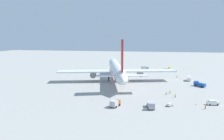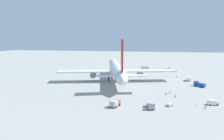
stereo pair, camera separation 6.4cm
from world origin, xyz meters
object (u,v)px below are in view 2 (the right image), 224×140
Objects in this scene: service_truck_3 at (189,78)px; service_van at (213,102)px; ground_worker_2 at (175,96)px; ground_worker_3 at (170,92)px; ground_worker_5 at (155,69)px; service_truck_4 at (151,105)px; traffic_cone_0 at (48,82)px; traffic_cone_2 at (196,104)px; service_truck_0 at (168,69)px; traffic_cone_1 at (92,99)px; service_truck_1 at (145,68)px; traffic_cone_3 at (89,69)px; traffic_cone_4 at (179,76)px; service_truck_2 at (115,103)px; ground_worker_4 at (177,76)px; ground_worker_0 at (205,107)px; ground_worker_1 at (166,93)px; baggage_cart_0 at (170,105)px; service_truck_5 at (199,84)px.

service_van is (-48.85, -1.77, -0.50)m from service_truck_3.
ground_worker_2 is 6.87m from ground_worker_3.
service_van is 2.84× the size of ground_worker_5.
service_van is at bearing -69.54° from service_truck_4.
traffic_cone_0 is 84.22m from traffic_cone_2.
traffic_cone_1 is at bearing 158.07° from service_truck_0.
service_truck_1 is 3.80× the size of ground_worker_3.
traffic_cone_3 is at bearing 94.92° from ground_worker_5.
service_truck_0 is 10.66× the size of traffic_cone_4.
service_van is (10.11, -38.03, -0.43)m from service_truck_2.
service_truck_4 reaches higher than traffic_cone_3.
ground_worker_4 reaches higher than ground_worker_2.
service_truck_4 is 25.14m from ground_worker_3.
service_truck_3 is at bearing -21.23° from service_truck_4.
service_truck_4 is at bearing 166.62° from ground_worker_4.
ground_worker_3 is at bearing 177.61° from service_truck_0.
ground_worker_2 is 3.18× the size of traffic_cone_4.
traffic_cone_4 is (70.31, 2.00, -0.55)m from ground_worker_0.
ground_worker_3 is 18.40m from traffic_cone_2.
ground_worker_1 is at bearing -43.56° from service_truck_2.
traffic_cone_3 is 1.00× the size of traffic_cone_4.
ground_worker_1 is 70.22m from traffic_cone_0.
traffic_cone_1 is 79.88m from traffic_cone_4.
ground_worker_5 is (100.24, -14.95, -0.59)m from service_truck_2.
traffic_cone_0 is (-64.14, 54.97, -1.40)m from service_truck_1.
ground_worker_3 is 38.17m from traffic_cone_1.
service_van reaches higher than ground_worker_2.
traffic_cone_1 is at bearing 136.92° from service_truck_3.
traffic_cone_4 is (64.40, 6.04, -0.76)m from service_van.
service_truck_4 is at bearing 159.79° from ground_worker_3.
ground_worker_0 is at bearing -81.16° from service_truck_4.
traffic_cone_1 is (3.45, 45.72, -0.55)m from ground_worker_0.
ground_worker_4 is (43.35, -7.24, 0.06)m from ground_worker_3.
service_truck_0 is 96.56m from ground_worker_0.
ground_worker_1 is at bearing 147.60° from ground_worker_3.
ground_worker_5 is (-0.15, 10.66, -0.49)m from service_truck_0.
traffic_cone_2 is (-90.91, -24.88, -1.40)m from service_truck_1.
ground_worker_0 reaches higher than baggage_cart_0.
traffic_cone_2 is at bearing -142.67° from ground_worker_2.
traffic_cone_4 is at bearing -8.98° from baggage_cart_0.
ground_worker_1 is at bearing 37.92° from ground_worker_0.
baggage_cart_0 reaches higher than traffic_cone_1.
service_truck_3 is 11.45× the size of traffic_cone_4.
traffic_cone_4 is at bearing -13.93° from service_truck_4.
baggage_cart_0 is 19.84m from ground_worker_3.
ground_worker_4 is at bearing 21.49° from service_truck_5.
service_truck_3 reaches higher than service_truck_2.
traffic_cone_3 is (-4.89, 56.72, -0.60)m from ground_worker_5.
service_truck_2 reaches higher than ground_worker_1.
ground_worker_2 is 1.04× the size of ground_worker_3.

